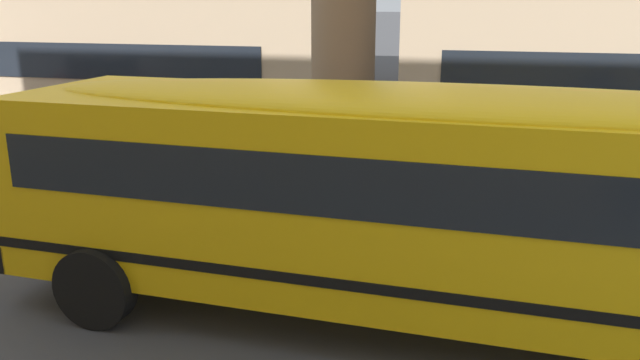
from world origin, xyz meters
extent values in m
plane|color=#424244|center=(0.00, 0.00, 0.00)|extent=(400.00, 400.00, 0.00)
cube|color=gray|center=(0.00, 7.54, 0.01)|extent=(120.00, 3.00, 0.01)
cube|color=silver|center=(0.00, 0.00, 0.00)|extent=(110.00, 0.16, 0.01)
cube|color=yellow|center=(-1.47, -1.44, 1.58)|extent=(10.94, 2.85, 2.17)
cube|color=black|center=(-6.97, -1.25, 0.67)|extent=(0.29, 2.47, 0.36)
cube|color=black|center=(-1.47, -1.44, 1.97)|extent=(10.29, 2.87, 0.63)
cube|color=black|center=(-1.47, -1.44, 0.94)|extent=(10.96, 2.88, 0.12)
ellipsoid|color=yellow|center=(-1.47, -1.44, 2.67)|extent=(10.50, 2.64, 0.36)
cylinder|color=black|center=(-5.55, -0.06, 0.49)|extent=(1.00, 0.31, 0.99)
cylinder|color=black|center=(-5.64, -2.53, 0.49)|extent=(1.00, 0.31, 0.99)
cube|color=black|center=(-15.49, 9.02, 1.92)|extent=(15.62, 0.04, 1.10)
camera|label=1|loc=(-1.31, -8.54, 3.76)|focal=36.01mm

